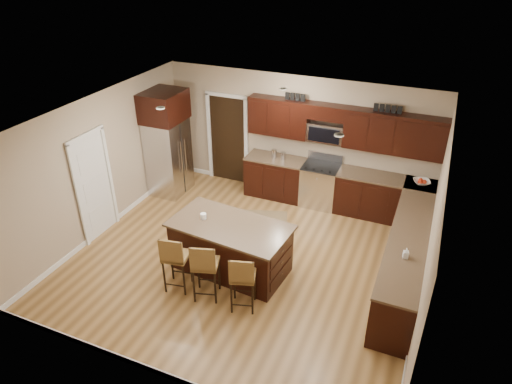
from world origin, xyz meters
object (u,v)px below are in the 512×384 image
at_px(stool_mid, 205,265).
at_px(refrigerator, 167,142).
at_px(range, 320,185).
at_px(island, 231,248).
at_px(stool_right, 242,277).
at_px(stool_left, 175,257).

bearing_deg(stool_mid, refrigerator, 113.72).
bearing_deg(stool_mid, range, 59.96).
xyz_separation_m(island, refrigerator, (-2.49, 2.02, 0.78)).
bearing_deg(range, stool_right, -93.18).
bearing_deg(island, range, 79.32).
xyz_separation_m(island, stool_left, (-0.58, -0.84, 0.23)).
height_order(island, refrigerator, refrigerator).
xyz_separation_m(range, stool_right, (-0.20, -3.61, 0.16)).
bearing_deg(refrigerator, stool_right, -42.72).
height_order(stool_left, refrigerator, refrigerator).
relative_size(range, stool_mid, 1.03).
xyz_separation_m(stool_mid, stool_right, (0.65, 0.00, -0.03)).
xyz_separation_m(stool_left, stool_mid, (0.55, 0.00, 0.01)).
xyz_separation_m(range, stool_mid, (-0.85, -3.61, 0.20)).
bearing_deg(island, refrigerator, 146.48).
relative_size(island, refrigerator, 0.91).
bearing_deg(range, refrigerator, -167.21).
distance_m(island, stool_mid, 0.88).
bearing_deg(stool_left, refrigerator, 113.08).
xyz_separation_m(stool_left, stool_right, (1.19, 0.00, -0.02)).
distance_m(stool_left, stool_mid, 0.55).
bearing_deg(stool_right, island, 109.18).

